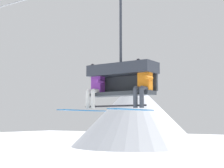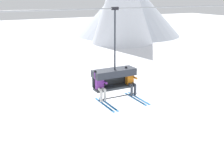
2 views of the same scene
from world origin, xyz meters
The scene contains 4 objects.
mountain_peak_west centered at (-25.24, 44.94, 5.75)m, with size 22.71×22.71×11.50m.
chairlift_chair centered at (1.22, -0.73, 5.97)m, with size 1.90×0.74×3.75m.
skier_purple centered at (0.48, -0.94, 5.65)m, with size 0.48×1.70×1.34m.
skier_orange centered at (1.96, -0.94, 5.65)m, with size 0.48×1.70×1.34m.
Camera 1 is at (6.10, -8.38, 4.75)m, focal length 55.00 mm.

